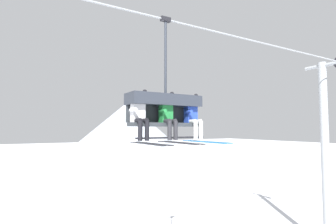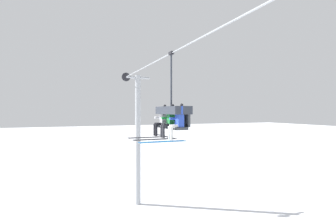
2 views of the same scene
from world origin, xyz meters
TOP-DOWN VIEW (x-y plane):
  - mountain_peak_central at (15.26, 36.90)m, footprint 23.76×23.76m
  - lift_tower_far at (10.37, -0.02)m, footprint 0.36×1.88m
  - lift_cable at (2.11, -0.80)m, footprint 18.52×0.05m
  - chairlift_chair at (1.43, -0.73)m, footprint 2.03×0.74m
  - skier_white at (0.63, -0.94)m, footprint 0.48×1.70m
  - skier_green at (1.43, -0.94)m, footprint 0.48×1.70m
  - skier_blue at (2.24, -0.94)m, footprint 0.48×1.70m

SIDE VIEW (x-z plane):
  - lift_tower_far at x=10.37m, z-range 0.17..8.86m
  - mountain_peak_central at x=15.26m, z-range 0.00..10.10m
  - skier_white at x=0.63m, z-range 5.14..6.47m
  - skier_green at x=1.43m, z-range 5.14..6.47m
  - skier_blue at x=2.24m, z-range 5.14..6.47m
  - chairlift_chair at x=1.43m, z-range 4.47..7.73m
  - lift_cable at x=2.11m, z-range 8.39..8.44m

